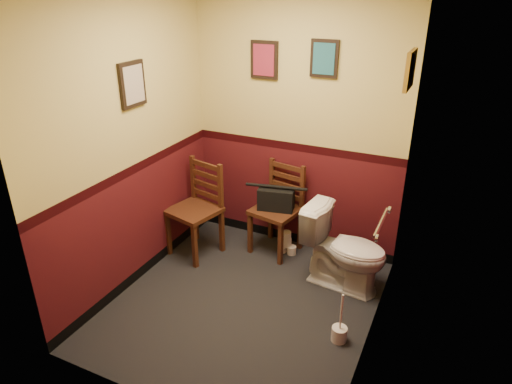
# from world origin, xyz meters

# --- Properties ---
(floor) EXTENTS (2.20, 2.40, 0.00)m
(floor) POSITION_xyz_m (0.00, 0.00, 0.00)
(floor) COLOR black
(floor) RESTS_ON ground
(wall_back) EXTENTS (2.20, 0.00, 2.70)m
(wall_back) POSITION_xyz_m (0.00, 1.20, 1.35)
(wall_back) COLOR #471016
(wall_back) RESTS_ON ground
(wall_front) EXTENTS (2.20, 0.00, 2.70)m
(wall_front) POSITION_xyz_m (0.00, -1.20, 1.35)
(wall_front) COLOR #471016
(wall_front) RESTS_ON ground
(wall_left) EXTENTS (0.00, 2.40, 2.70)m
(wall_left) POSITION_xyz_m (-1.10, 0.00, 1.35)
(wall_left) COLOR #471016
(wall_left) RESTS_ON ground
(wall_right) EXTENTS (0.00, 2.40, 2.70)m
(wall_right) POSITION_xyz_m (1.10, 0.00, 1.35)
(wall_right) COLOR #471016
(wall_right) RESTS_ON ground
(grab_bar) EXTENTS (0.05, 0.56, 0.06)m
(grab_bar) POSITION_xyz_m (1.07, 0.25, 0.95)
(grab_bar) COLOR silver
(grab_bar) RESTS_ON wall_right
(framed_print_back_a) EXTENTS (0.28, 0.04, 0.36)m
(framed_print_back_a) POSITION_xyz_m (-0.35, 1.18, 1.95)
(framed_print_back_a) COLOR black
(framed_print_back_a) RESTS_ON wall_back
(framed_print_back_b) EXTENTS (0.26, 0.04, 0.34)m
(framed_print_back_b) POSITION_xyz_m (0.25, 1.18, 2.00)
(framed_print_back_b) COLOR black
(framed_print_back_b) RESTS_ON wall_back
(framed_print_left) EXTENTS (0.04, 0.30, 0.38)m
(framed_print_left) POSITION_xyz_m (-1.08, 0.10, 1.85)
(framed_print_left) COLOR black
(framed_print_left) RESTS_ON wall_left
(framed_print_right) EXTENTS (0.04, 0.34, 0.28)m
(framed_print_right) POSITION_xyz_m (1.08, 0.60, 2.05)
(framed_print_right) COLOR olive
(framed_print_right) RESTS_ON wall_right
(toilet) EXTENTS (0.84, 0.53, 0.77)m
(toilet) POSITION_xyz_m (0.72, 0.65, 0.39)
(toilet) COLOR white
(toilet) RESTS_ON floor
(toilet_brush) EXTENTS (0.13, 0.13, 0.45)m
(toilet_brush) POSITION_xyz_m (0.90, -0.09, 0.07)
(toilet_brush) COLOR silver
(toilet_brush) RESTS_ON floor
(chair_left) EXTENTS (0.56, 0.56, 0.99)m
(chair_left) POSITION_xyz_m (-0.84, 0.59, 0.50)
(chair_left) COLOR #3D1F12
(chair_left) RESTS_ON floor
(chair_right) EXTENTS (0.52, 0.52, 0.96)m
(chair_right) POSITION_xyz_m (-0.09, 0.99, 0.48)
(chair_right) COLOR #3D1F12
(chair_right) RESTS_ON floor
(handbag) EXTENTS (0.39, 0.25, 0.26)m
(handbag) POSITION_xyz_m (-0.10, 0.95, 0.61)
(handbag) COLOR black
(handbag) RESTS_ON chair_right
(tp_stack) EXTENTS (0.21, 0.13, 0.27)m
(tp_stack) POSITION_xyz_m (0.03, 0.94, 0.11)
(tp_stack) COLOR silver
(tp_stack) RESTS_ON floor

